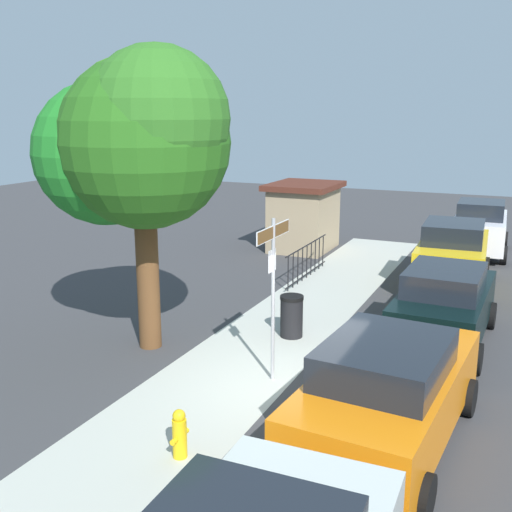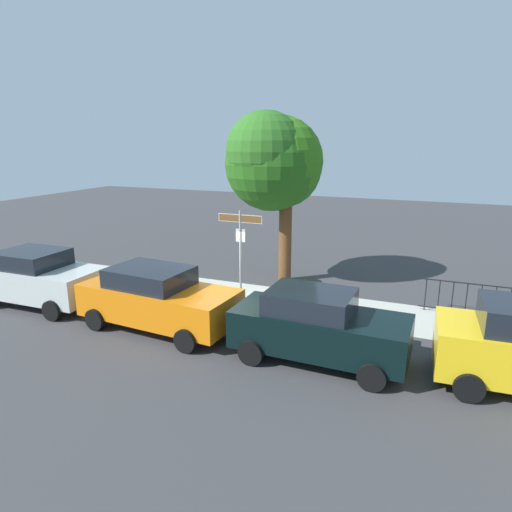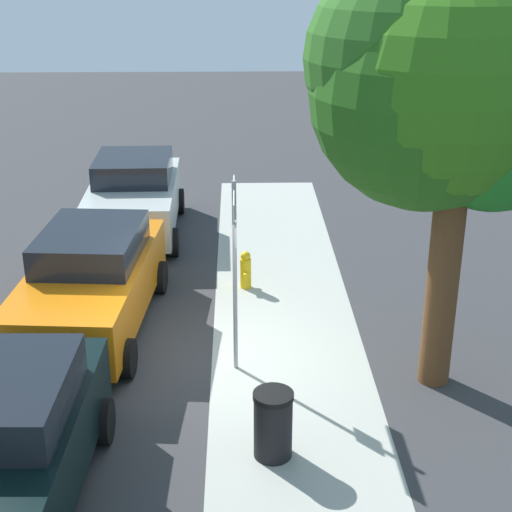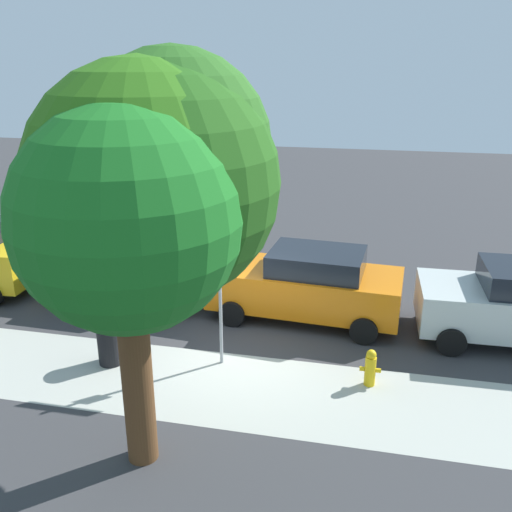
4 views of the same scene
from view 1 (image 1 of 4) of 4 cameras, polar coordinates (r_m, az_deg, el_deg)
name	(u,v)px [view 1 (image 1 of 4)]	position (r m, az deg, el deg)	size (l,w,h in m)	color
ground_plane	(287,387)	(11.80, 2.93, -12.19)	(60.00, 60.00, 0.00)	#38383A
sidewalk_strip	(266,341)	(13.95, 0.97, -7.99)	(24.00, 2.60, 0.00)	#ACAFA4
street_sign	(273,267)	(11.37, 1.61, -1.02)	(1.50, 0.07, 3.18)	#9EA0A5
shade_tree	(138,140)	(12.52, -10.99, 10.59)	(3.52, 4.27, 6.36)	brown
car_orange	(388,391)	(9.78, 12.28, -12.26)	(4.77, 2.39, 1.80)	orange
car_black	(444,305)	(14.19, 17.24, -4.37)	(4.32, 2.06, 1.79)	black
car_yellow	(453,254)	(18.83, 17.94, 0.17)	(4.40, 2.25, 1.98)	yellow
car_white	(480,228)	(23.49, 20.22, 2.52)	(4.08, 2.10, 1.96)	white
iron_fence	(307,261)	(19.00, 4.79, -0.43)	(3.58, 0.04, 1.07)	black
utility_shed	(304,216)	(22.85, 4.50, 3.79)	(2.93, 2.38, 2.50)	#998466
fire_hydrant	(180,434)	(9.57, -7.18, -16.20)	(0.42, 0.22, 0.78)	yellow
trash_bin	(292,316)	(14.11, 3.35, -5.64)	(0.55, 0.55, 0.98)	black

